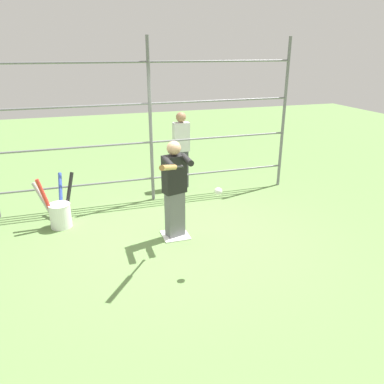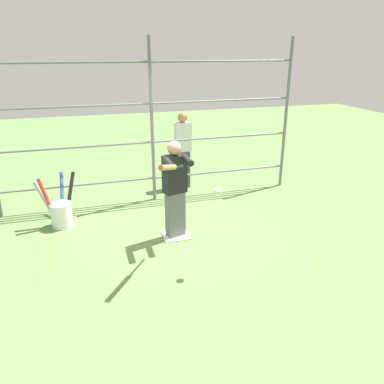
{
  "view_description": "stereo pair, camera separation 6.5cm",
  "coord_description": "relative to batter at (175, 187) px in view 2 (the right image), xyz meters",
  "views": [
    {
      "loc": [
        1.34,
        5.02,
        2.72
      ],
      "look_at": [
        -0.14,
        0.42,
        0.87
      ],
      "focal_mm": 35.0,
      "sensor_mm": 36.0,
      "label": 1
    },
    {
      "loc": [
        1.27,
        5.04,
        2.72
      ],
      "look_at": [
        -0.14,
        0.42,
        0.87
      ],
      "focal_mm": 35.0,
      "sensor_mm": 36.0,
      "label": 2
    }
  ],
  "objects": [
    {
      "name": "ground_plane",
      "position": [
        0.0,
        -0.02,
        -0.81
      ],
      "size": [
        24.0,
        24.0,
        0.0
      ],
      "primitive_type": "plane",
      "color": "#608447"
    },
    {
      "name": "home_plate",
      "position": [
        0.0,
        -0.02,
        -0.8
      ],
      "size": [
        0.4,
        0.4,
        0.02
      ],
      "color": "white",
      "rests_on": "ground"
    },
    {
      "name": "fence_backstop",
      "position": [
        0.0,
        -1.62,
        0.66
      ],
      "size": [
        5.5,
        0.06,
        2.94
      ],
      "color": "slate",
      "rests_on": "ground"
    },
    {
      "name": "batter",
      "position": [
        0.0,
        0.0,
        0.0
      ],
      "size": [
        0.38,
        0.58,
        1.5
      ],
      "color": "slate",
      "rests_on": "ground"
    },
    {
      "name": "baseball_bat_swinging",
      "position": [
        0.28,
        0.85,
        0.58
      ],
      "size": [
        0.5,
        0.8,
        0.3
      ],
      "color": "black"
    },
    {
      "name": "softball_in_flight",
      "position": [
        -0.28,
        1.03,
        0.28
      ],
      "size": [
        0.1,
        0.1,
        0.1
      ],
      "color": "white"
    },
    {
      "name": "bat_bucket",
      "position": [
        1.7,
        -0.92,
        -0.57
      ],
      "size": [
        0.67,
        0.84,
        0.85
      ],
      "color": "white",
      "rests_on": "ground"
    },
    {
      "name": "bystander_behind_fence",
      "position": [
        -0.72,
        -2.12,
        0.0
      ],
      "size": [
        0.32,
        0.2,
        1.56
      ],
      "color": "#3F3F47",
      "rests_on": "ground"
    }
  ]
}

